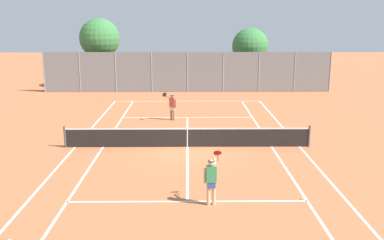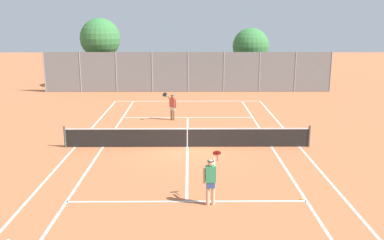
% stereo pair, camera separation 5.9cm
% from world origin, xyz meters
% --- Properties ---
extents(ground_plane, '(120.00, 120.00, 0.00)m').
position_xyz_m(ground_plane, '(0.00, 0.00, 0.00)').
color(ground_plane, '#BC663D').
extents(court_line_markings, '(11.10, 23.90, 0.01)m').
position_xyz_m(court_line_markings, '(0.00, 0.00, 0.00)').
color(court_line_markings, silver).
rests_on(court_line_markings, ground).
extents(tennis_net, '(12.00, 0.10, 1.07)m').
position_xyz_m(tennis_net, '(0.00, 0.00, 0.51)').
color(tennis_net, '#474C47').
rests_on(tennis_net, ground).
extents(player_near_side, '(0.64, 0.75, 1.77)m').
position_xyz_m(player_near_side, '(0.80, -6.65, 0.93)').
color(player_near_side, '#D8A884').
rests_on(player_near_side, ground).
extents(player_far_left, '(0.87, 0.67, 1.77)m').
position_xyz_m(player_far_left, '(-0.93, 5.70, 0.93)').
color(player_far_left, '#936B4C').
rests_on(player_far_left, ground).
extents(loose_tennis_ball_0, '(0.07, 0.07, 0.07)m').
position_xyz_m(loose_tennis_ball_0, '(3.98, -6.26, 0.03)').
color(loose_tennis_ball_0, '#D1DB33').
rests_on(loose_tennis_ball_0, ground).
extents(back_fence, '(24.40, 0.08, 3.40)m').
position_xyz_m(back_fence, '(0.00, 16.15, 1.70)').
color(back_fence, gray).
rests_on(back_fence, ground).
extents(tree_behind_left, '(3.55, 3.55, 6.18)m').
position_xyz_m(tree_behind_left, '(-7.76, 18.53, 4.31)').
color(tree_behind_left, brown).
rests_on(tree_behind_left, ground).
extents(tree_behind_right, '(3.25, 3.25, 5.33)m').
position_xyz_m(tree_behind_right, '(5.62, 18.63, 3.59)').
color(tree_behind_right, brown).
rests_on(tree_behind_right, ground).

